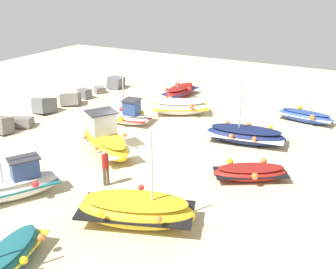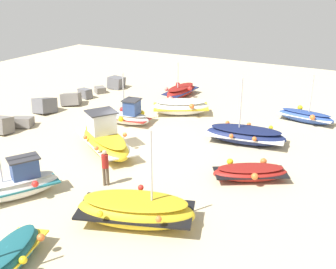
{
  "view_description": "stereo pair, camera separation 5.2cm",
  "coord_description": "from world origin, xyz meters",
  "px_view_note": "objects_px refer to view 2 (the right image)",
  "views": [
    {
      "loc": [
        -18.11,
        -12.1,
        9.35
      ],
      "look_at": [
        0.7,
        -1.77,
        0.9
      ],
      "focal_mm": 44.7,
      "sensor_mm": 36.0,
      "label": 1
    },
    {
      "loc": [
        -18.09,
        -12.15,
        9.35
      ],
      "look_at": [
        0.7,
        -1.77,
        0.9
      ],
      "focal_mm": 44.7,
      "sensor_mm": 36.0,
      "label": 2
    }
  ],
  "objects_px": {
    "fishing_boat_2": "(136,210)",
    "fishing_boat_8": "(181,91)",
    "fishing_boat_1": "(105,139)",
    "fishing_boat_3": "(181,107)",
    "fishing_boat_5": "(306,116)",
    "fishing_boat_4": "(246,135)",
    "fishing_boat_0": "(18,184)",
    "fishing_boat_6": "(250,172)",
    "fishing_boat_7": "(128,116)",
    "person_walking": "(105,165)",
    "fishing_boat_9": "(9,256)"
  },
  "relations": [
    {
      "from": "fishing_boat_8",
      "to": "fishing_boat_2",
      "type": "bearing_deg",
      "value": -154.89
    },
    {
      "from": "fishing_boat_2",
      "to": "person_walking",
      "type": "relative_size",
      "value": 2.83
    },
    {
      "from": "fishing_boat_3",
      "to": "fishing_boat_8",
      "type": "distance_m",
      "value": 4.41
    },
    {
      "from": "fishing_boat_4",
      "to": "fishing_boat_8",
      "type": "xyz_separation_m",
      "value": [
        6.71,
        7.67,
        -0.04
      ]
    },
    {
      "from": "fishing_boat_0",
      "to": "fishing_boat_2",
      "type": "height_order",
      "value": "fishing_boat_2"
    },
    {
      "from": "fishing_boat_7",
      "to": "fishing_boat_9",
      "type": "distance_m",
      "value": 14.39
    },
    {
      "from": "fishing_boat_3",
      "to": "fishing_boat_7",
      "type": "bearing_deg",
      "value": 27.7
    },
    {
      "from": "fishing_boat_5",
      "to": "fishing_boat_9",
      "type": "bearing_deg",
      "value": 80.01
    },
    {
      "from": "fishing_boat_6",
      "to": "fishing_boat_7",
      "type": "xyz_separation_m",
      "value": [
        3.64,
        9.49,
        0.19
      ]
    },
    {
      "from": "fishing_boat_2",
      "to": "fishing_boat_6",
      "type": "bearing_deg",
      "value": -134.94
    },
    {
      "from": "fishing_boat_8",
      "to": "person_walking",
      "type": "height_order",
      "value": "fishing_boat_8"
    },
    {
      "from": "fishing_boat_0",
      "to": "person_walking",
      "type": "height_order",
      "value": "fishing_boat_0"
    },
    {
      "from": "fishing_boat_1",
      "to": "fishing_boat_2",
      "type": "relative_size",
      "value": 1.04
    },
    {
      "from": "fishing_boat_4",
      "to": "fishing_boat_2",
      "type": "bearing_deg",
      "value": -104.53
    },
    {
      "from": "fishing_boat_4",
      "to": "fishing_boat_9",
      "type": "distance_m",
      "value": 14.67
    },
    {
      "from": "fishing_boat_1",
      "to": "fishing_boat_6",
      "type": "bearing_deg",
      "value": -143.85
    },
    {
      "from": "fishing_boat_2",
      "to": "fishing_boat_7",
      "type": "xyz_separation_m",
      "value": [
        9.48,
        6.78,
        -0.07
      ]
    },
    {
      "from": "fishing_boat_7",
      "to": "fishing_boat_8",
      "type": "distance_m",
      "value": 7.32
    },
    {
      "from": "fishing_boat_5",
      "to": "fishing_boat_6",
      "type": "bearing_deg",
      "value": 92.56
    },
    {
      "from": "fishing_boat_3",
      "to": "person_walking",
      "type": "bearing_deg",
      "value": 68.56
    },
    {
      "from": "fishing_boat_5",
      "to": "fishing_boat_6",
      "type": "xyz_separation_m",
      "value": [
        -9.58,
        0.57,
        -0.05
      ]
    },
    {
      "from": "fishing_boat_2",
      "to": "fishing_boat_9",
      "type": "bearing_deg",
      "value": 41.07
    },
    {
      "from": "fishing_boat_8",
      "to": "fishing_boat_4",
      "type": "bearing_deg",
      "value": -127.71
    },
    {
      "from": "fishing_boat_3",
      "to": "fishing_boat_9",
      "type": "xyz_separation_m",
      "value": [
        -17.08,
        -2.33,
        -0.11
      ]
    },
    {
      "from": "fishing_boat_5",
      "to": "fishing_boat_9",
      "type": "height_order",
      "value": "fishing_boat_5"
    },
    {
      "from": "fishing_boat_6",
      "to": "fishing_boat_1",
      "type": "bearing_deg",
      "value": 152.88
    },
    {
      "from": "fishing_boat_0",
      "to": "fishing_boat_4",
      "type": "distance_m",
      "value": 12.71
    },
    {
      "from": "fishing_boat_1",
      "to": "person_walking",
      "type": "bearing_deg",
      "value": 159.2
    },
    {
      "from": "fishing_boat_6",
      "to": "fishing_boat_9",
      "type": "height_order",
      "value": "fishing_boat_9"
    },
    {
      "from": "fishing_boat_4",
      "to": "person_walking",
      "type": "relative_size",
      "value": 2.71
    },
    {
      "from": "fishing_boat_1",
      "to": "fishing_boat_3",
      "type": "relative_size",
      "value": 1.25
    },
    {
      "from": "fishing_boat_0",
      "to": "fishing_boat_4",
      "type": "xyz_separation_m",
      "value": [
        10.82,
        -6.68,
        -0.12
      ]
    },
    {
      "from": "fishing_boat_5",
      "to": "fishing_boat_4",
      "type": "bearing_deg",
      "value": 72.8
    },
    {
      "from": "fishing_boat_0",
      "to": "fishing_boat_5",
      "type": "height_order",
      "value": "fishing_boat_0"
    },
    {
      "from": "fishing_boat_0",
      "to": "fishing_boat_8",
      "type": "distance_m",
      "value": 17.55
    },
    {
      "from": "fishing_boat_0",
      "to": "fishing_boat_8",
      "type": "xyz_separation_m",
      "value": [
        17.52,
        1.0,
        -0.16
      ]
    },
    {
      "from": "fishing_boat_1",
      "to": "fishing_boat_3",
      "type": "distance_m",
      "value": 7.7
    },
    {
      "from": "fishing_boat_9",
      "to": "fishing_boat_4",
      "type": "bearing_deg",
      "value": -28.63
    },
    {
      "from": "fishing_boat_0",
      "to": "fishing_boat_4",
      "type": "bearing_deg",
      "value": -1.8
    },
    {
      "from": "fishing_boat_0",
      "to": "fishing_boat_1",
      "type": "distance_m",
      "value": 5.96
    },
    {
      "from": "fishing_boat_7",
      "to": "person_walking",
      "type": "height_order",
      "value": "fishing_boat_7"
    },
    {
      "from": "fishing_boat_5",
      "to": "fishing_boat_7",
      "type": "xyz_separation_m",
      "value": [
        -5.94,
        10.06,
        0.14
      ]
    },
    {
      "from": "fishing_boat_2",
      "to": "fishing_boat_3",
      "type": "relative_size",
      "value": 1.21
    },
    {
      "from": "fishing_boat_2",
      "to": "fishing_boat_8",
      "type": "relative_size",
      "value": 1.34
    },
    {
      "from": "fishing_boat_0",
      "to": "fishing_boat_3",
      "type": "xyz_separation_m",
      "value": [
        13.61,
        -1.02,
        -0.07
      ]
    },
    {
      "from": "fishing_boat_4",
      "to": "fishing_boat_5",
      "type": "bearing_deg",
      "value": 58.01
    },
    {
      "from": "fishing_boat_5",
      "to": "fishing_boat_0",
      "type": "bearing_deg",
      "value": 66.93
    },
    {
      "from": "fishing_boat_1",
      "to": "fishing_boat_4",
      "type": "xyz_separation_m",
      "value": [
        4.87,
        -6.41,
        -0.21
      ]
    },
    {
      "from": "fishing_boat_3",
      "to": "fishing_boat_4",
      "type": "relative_size",
      "value": 0.87
    },
    {
      "from": "fishing_boat_2",
      "to": "fishing_boat_8",
      "type": "height_order",
      "value": "fishing_boat_2"
    }
  ]
}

